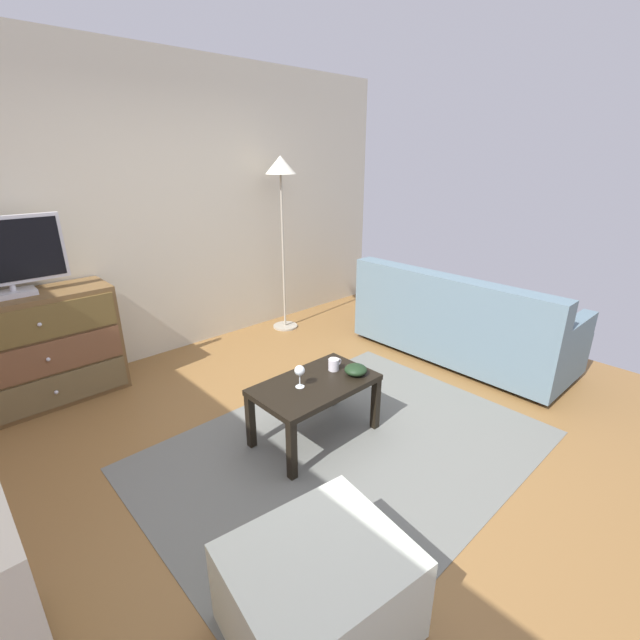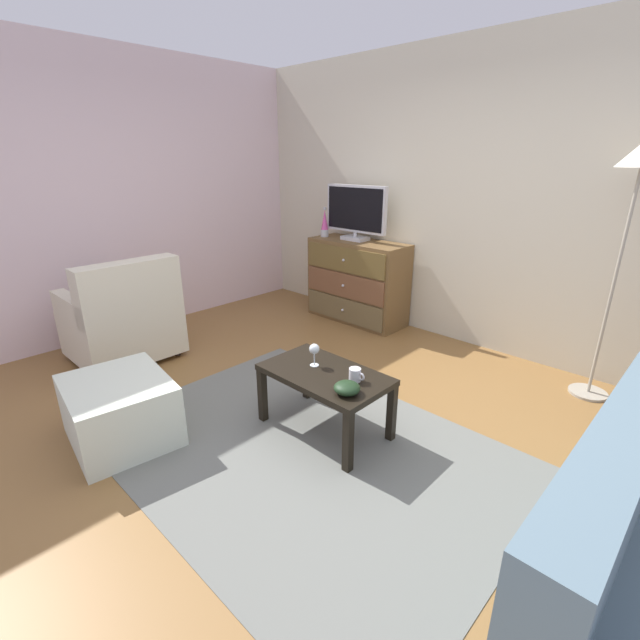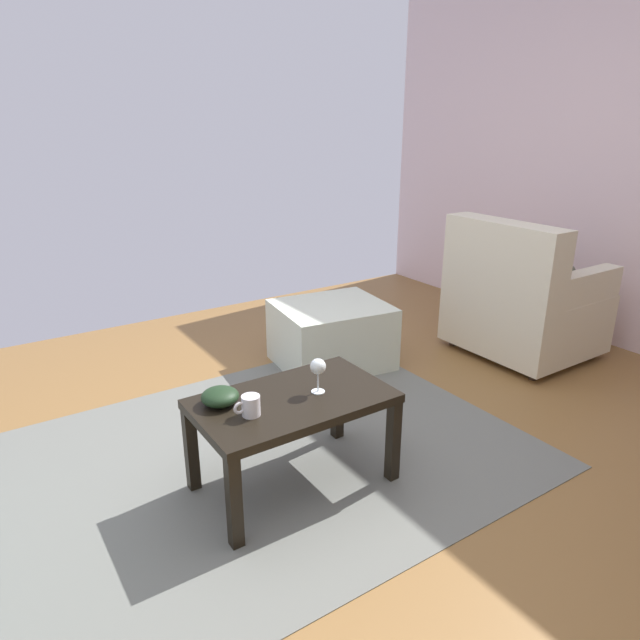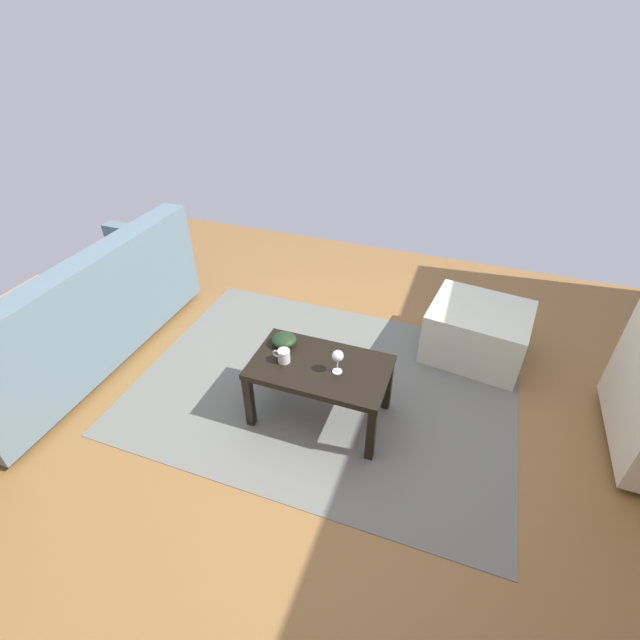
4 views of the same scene
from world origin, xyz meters
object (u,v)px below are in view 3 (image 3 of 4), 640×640
object	(u,v)px
mug	(250,406)
bowl_decorative	(220,397)
wine_glass	(318,368)
armchair	(521,301)
ottoman	(331,335)
coffee_table	(293,410)

from	to	relation	value
mug	bowl_decorative	xyz separation A→B (m)	(0.06, -0.15, -0.01)
wine_glass	mug	size ratio (longest dim) A/B	1.38
armchair	ottoman	distance (m)	1.33
wine_glass	armchair	bearing A→B (deg)	-166.99
wine_glass	armchair	world-z (taller)	armchair
coffee_table	bowl_decorative	size ratio (longest dim) A/B	5.30
bowl_decorative	coffee_table	bearing A→B (deg)	158.68
armchair	ottoman	size ratio (longest dim) A/B	1.36
mug	armchair	xyz separation A→B (m)	(-2.31, -0.48, -0.10)
bowl_decorative	ottoman	world-z (taller)	bowl_decorative
mug	bowl_decorative	world-z (taller)	mug
bowl_decorative	armchair	distance (m)	2.40
mug	ottoman	distance (m)	1.55
bowl_decorative	ottoman	bearing A→B (deg)	-143.08
wine_glass	mug	bearing A→B (deg)	3.51
wine_glass	bowl_decorative	xyz separation A→B (m)	(0.40, -0.13, -0.08)
mug	armchair	world-z (taller)	armchair
coffee_table	bowl_decorative	distance (m)	0.32
mug	armchair	distance (m)	2.36
bowl_decorative	armchair	bearing A→B (deg)	-172.25
mug	armchair	size ratio (longest dim) A/B	0.12
coffee_table	wine_glass	bearing A→B (deg)	169.84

